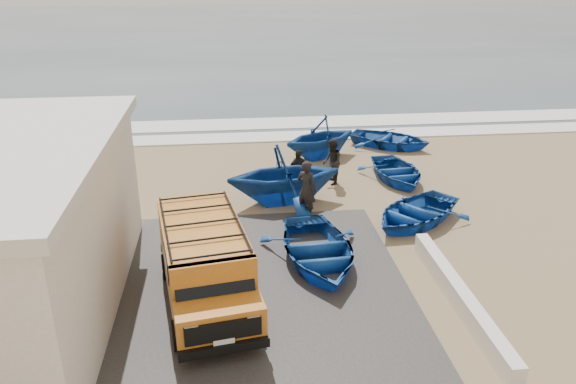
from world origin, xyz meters
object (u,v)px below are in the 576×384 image
boat_near_left (317,250)px  fisherman_middle (332,162)px  boat_far_right (390,139)px  van (205,261)px  fisherman_back (298,170)px  boat_near_right (415,212)px  boat_mid_right (397,172)px  parapet (460,297)px  boat_mid_left (284,174)px  fisherman_front (307,189)px  boat_far_left (321,137)px

boat_near_left → fisherman_middle: bearing=72.0°
boat_far_right → boat_near_left: bearing=-172.2°
van → fisherman_back: size_ratio=3.38×
boat_near_left → boat_near_right: boat_near_left is taller
boat_mid_right → boat_far_right: (0.92, 4.20, 0.02)m
van → boat_near_right: bearing=20.5°
parapet → boat_near_right: size_ratio=1.59×
boat_near_left → boat_mid_left: 4.53m
van → boat_near_right: 7.79m
fisherman_middle → fisherman_back: fisherman_middle is taller
fisherman_middle → parapet: bearing=10.6°
boat_near_right → boat_far_right: boat_near_right is taller
van → boat_far_right: (8.16, 11.93, -0.76)m
fisherman_back → fisherman_middle: bearing=-14.5°
parapet → fisherman_front: 6.54m
boat_mid_left → fisherman_front: 1.45m
boat_near_left → fisherman_middle: 6.29m
fisherman_front → boat_mid_left: bearing=-21.1°
parapet → boat_mid_right: 8.75m
parapet → van: size_ratio=1.15×
fisherman_back → boat_far_left: bearing=37.0°
boat_near_right → boat_far_right: 8.17m
fisherman_middle → fisherman_back: (-1.37, -0.40, -0.11)m
boat_near_right → fisherman_back: bearing=-173.0°
boat_near_left → fisherman_front: size_ratio=2.07×
van → boat_far_right: size_ratio=1.40×
boat_far_left → boat_near_right: bearing=-11.9°
parapet → fisherman_front: size_ratio=2.98×
fisherman_middle → van: bearing=-31.3°
parapet → fisherman_middle: fisherman_middle is taller
boat_far_right → fisherman_back: 6.76m
parapet → fisherman_middle: bearing=100.9°
boat_near_left → boat_near_right: size_ratio=1.11×
parapet → boat_far_right: (1.87, 12.90, 0.11)m
boat_far_left → fisherman_back: size_ratio=2.31×
boat_far_right → boat_near_right: bearing=-156.2°
van → fisherman_back: bearing=56.3°
fisherman_front → boat_near_left: bearing=130.9°
boat_far_right → fisherman_middle: (-3.53, -4.25, 0.50)m
parapet → boat_near_left: size_ratio=1.44×
boat_near_right → boat_far_left: size_ratio=1.06×
boat_mid_right → boat_far_left: boat_far_left is taller
boat_mid_right → boat_far_right: bearing=72.5°
boat_near_right → fisherman_front: bearing=-142.5°
van → fisherman_middle: bearing=49.4°
van → boat_mid_right: 10.62m
parapet → boat_near_right: boat_near_right is taller
parapet → boat_far_left: (-1.60, 11.78, 0.66)m
boat_far_right → fisherman_middle: 5.55m
boat_near_left → boat_far_right: bearing=60.0°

